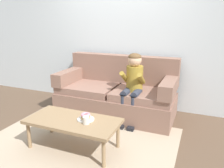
{
  "coord_description": "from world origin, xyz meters",
  "views": [
    {
      "loc": [
        1.4,
        -2.52,
        1.58
      ],
      "look_at": [
        0.17,
        0.45,
        0.65
      ],
      "focal_mm": 35.39,
      "sensor_mm": 36.0,
      "label": 1
    }
  ],
  "objects_px": {
    "coffee_table": "(73,122)",
    "person_child": "(133,81)",
    "mug": "(86,120)",
    "toy_controller": "(54,127)",
    "couch": "(117,94)",
    "donut": "(86,117)"
  },
  "relations": [
    {
      "from": "person_child",
      "to": "mug",
      "type": "bearing_deg",
      "value": -102.49
    },
    {
      "from": "couch",
      "to": "toy_controller",
      "type": "bearing_deg",
      "value": -126.74
    },
    {
      "from": "donut",
      "to": "mug",
      "type": "distance_m",
      "value": 0.11
    },
    {
      "from": "couch",
      "to": "coffee_table",
      "type": "distance_m",
      "value": 1.26
    },
    {
      "from": "coffee_table",
      "to": "donut",
      "type": "relative_size",
      "value": 9.64
    },
    {
      "from": "donut",
      "to": "mug",
      "type": "height_order",
      "value": "mug"
    },
    {
      "from": "couch",
      "to": "donut",
      "type": "bearing_deg",
      "value": -87.41
    },
    {
      "from": "coffee_table",
      "to": "person_child",
      "type": "relative_size",
      "value": 1.05
    },
    {
      "from": "donut",
      "to": "coffee_table",
      "type": "bearing_deg",
      "value": -159.97
    },
    {
      "from": "coffee_table",
      "to": "person_child",
      "type": "distance_m",
      "value": 1.18
    },
    {
      "from": "donut",
      "to": "mug",
      "type": "xyz_separation_m",
      "value": [
        0.06,
        -0.09,
        0.01
      ]
    },
    {
      "from": "coffee_table",
      "to": "person_child",
      "type": "xyz_separation_m",
      "value": [
        0.45,
        1.04,
        0.31
      ]
    },
    {
      "from": "coffee_table",
      "to": "toy_controller",
      "type": "xyz_separation_m",
      "value": [
        -0.57,
        0.35,
        -0.34
      ]
    },
    {
      "from": "coffee_table",
      "to": "mug",
      "type": "bearing_deg",
      "value": -10.18
    },
    {
      "from": "couch",
      "to": "mug",
      "type": "bearing_deg",
      "value": -85.08
    },
    {
      "from": "coffee_table",
      "to": "mug",
      "type": "height_order",
      "value": "mug"
    },
    {
      "from": "toy_controller",
      "to": "couch",
      "type": "bearing_deg",
      "value": 49.16
    },
    {
      "from": "coffee_table",
      "to": "mug",
      "type": "xyz_separation_m",
      "value": [
        0.21,
        -0.04,
        0.08
      ]
    },
    {
      "from": "person_child",
      "to": "toy_controller",
      "type": "xyz_separation_m",
      "value": [
        -1.02,
        -0.69,
        -0.65
      ]
    },
    {
      "from": "person_child",
      "to": "couch",
      "type": "bearing_deg",
      "value": 148.85
    },
    {
      "from": "mug",
      "to": "toy_controller",
      "type": "xyz_separation_m",
      "value": [
        -0.79,
        0.39,
        -0.42
      ]
    },
    {
      "from": "coffee_table",
      "to": "toy_controller",
      "type": "distance_m",
      "value": 0.75
    }
  ]
}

